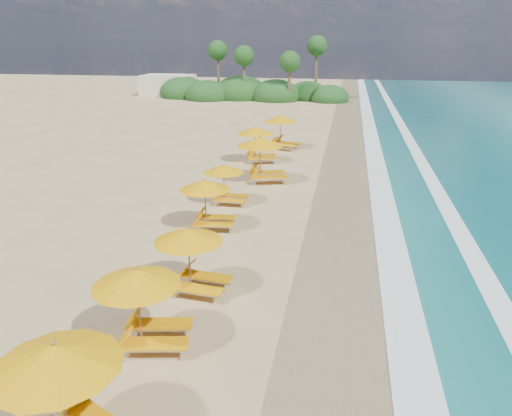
# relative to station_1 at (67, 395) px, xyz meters

# --- Properties ---
(ground) EXTENTS (160.00, 160.00, 0.00)m
(ground) POSITION_rel_station_1_xyz_m (1.43, 11.63, -1.43)
(ground) COLOR tan
(ground) RESTS_ON ground
(wet_sand) EXTENTS (4.00, 160.00, 0.01)m
(wet_sand) POSITION_rel_station_1_xyz_m (5.43, 11.63, -1.42)
(wet_sand) COLOR #8E7655
(wet_sand) RESTS_ON ground
(surf_foam) EXTENTS (4.00, 160.00, 0.01)m
(surf_foam) POSITION_rel_station_1_xyz_m (8.13, 11.63, -1.40)
(surf_foam) COLOR white
(surf_foam) RESTS_ON ground
(station_1) EXTENTS (3.35, 3.34, 2.55)m
(station_1) POSITION_rel_station_1_xyz_m (0.00, 0.00, 0.00)
(station_1) COLOR olive
(station_1) RESTS_ON ground
(station_2) EXTENTS (2.85, 2.73, 2.35)m
(station_2) POSITION_rel_station_1_xyz_m (0.03, 3.60, -0.11)
(station_2) COLOR olive
(station_2) RESTS_ON ground
(station_3) EXTENTS (2.59, 2.43, 2.25)m
(station_3) POSITION_rel_station_1_xyz_m (0.38, 6.64, -0.17)
(station_3) COLOR olive
(station_3) RESTS_ON ground
(station_4) EXTENTS (2.62, 2.48, 2.25)m
(station_4) POSITION_rel_station_1_xyz_m (-0.67, 12.00, -0.17)
(station_4) COLOR olive
(station_4) RESTS_ON ground
(station_5) EXTENTS (2.22, 2.06, 2.05)m
(station_5) POSITION_rel_station_1_xyz_m (-0.72, 15.30, -0.28)
(station_5) COLOR olive
(station_5) RESTS_ON ground
(station_6) EXTENTS (3.39, 3.30, 2.68)m
(station_6) POSITION_rel_station_1_xyz_m (0.40, 19.38, 0.07)
(station_6) COLOR olive
(station_6) RESTS_ON ground
(station_7) EXTENTS (3.13, 3.06, 2.47)m
(station_7) POSITION_rel_station_1_xyz_m (-0.76, 23.77, -0.05)
(station_7) COLOR olive
(station_7) RESTS_ON ground
(station_8) EXTENTS (3.25, 3.18, 2.56)m
(station_8) POSITION_rel_station_1_xyz_m (0.29, 28.12, 0.00)
(station_8) COLOR olive
(station_8) RESTS_ON ground
(treeline) EXTENTS (25.80, 8.80, 9.74)m
(treeline) POSITION_rel_station_1_xyz_m (-8.50, 57.15, -0.43)
(treeline) COLOR #163D14
(treeline) RESTS_ON ground
(beach_building) EXTENTS (7.00, 5.00, 2.80)m
(beach_building) POSITION_rel_station_1_xyz_m (-20.57, 59.63, -0.03)
(beach_building) COLOR beige
(beach_building) RESTS_ON ground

